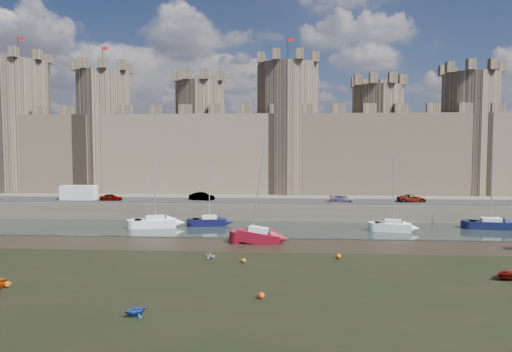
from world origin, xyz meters
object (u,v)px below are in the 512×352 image
at_px(van, 79,193).
at_px(car_1, 202,197).
at_px(car_2, 342,199).
at_px(sailboat_1, 210,221).
at_px(sailboat_4, 259,236).
at_px(dinghy_1, 136,311).
at_px(car_0, 111,197).
at_px(car_3, 412,199).
at_px(sailboat_3, 491,224).
at_px(sailboat_0, 156,222).
at_px(sailboat_2, 393,226).

bearing_deg(van, car_1, 1.85).
distance_m(car_2, sailboat_1, 20.26).
bearing_deg(sailboat_4, sailboat_1, 128.97).
xyz_separation_m(van, dinghy_1, (22.52, -40.61, -3.26)).
bearing_deg(car_1, dinghy_1, -162.07).
distance_m(car_0, car_3, 45.29).
relative_size(car_0, car_2, 0.88).
distance_m(sailboat_3, dinghy_1, 48.94).
xyz_separation_m(car_1, sailboat_0, (-4.35, -10.14, -2.35)).
bearing_deg(sailboat_0, van, 133.26).
bearing_deg(van, car_0, -8.94).
distance_m(car_2, van, 40.45).
distance_m(van, sailboat_2, 46.79).
distance_m(car_2, sailboat_3, 19.83).
relative_size(car_2, sailboat_0, 0.37).
bearing_deg(car_3, sailboat_4, 127.54).
bearing_deg(sailboat_1, car_2, 13.23).
bearing_deg(sailboat_3, sailboat_1, -170.72).
height_order(sailboat_2, dinghy_1, sailboat_2).
height_order(sailboat_0, sailboat_3, sailboat_0).
distance_m(car_3, van, 50.73).
bearing_deg(sailboat_4, car_2, 60.87).
bearing_deg(sailboat_2, sailboat_1, -172.99).
xyz_separation_m(sailboat_2, dinghy_1, (-23.04, -30.36, -0.41)).
distance_m(car_1, car_2, 21.33).
relative_size(car_3, sailboat_0, 0.42).
height_order(car_0, car_3, car_3).
height_order(car_0, sailboat_4, sailboat_4).
height_order(car_1, car_2, car_1).
height_order(sailboat_4, dinghy_1, sailboat_4).
relative_size(car_3, sailboat_3, 0.45).
bearing_deg(car_1, sailboat_1, -149.55).
relative_size(car_1, sailboat_0, 0.39).
distance_m(car_0, sailboat_4, 29.20).
height_order(sailboat_1, sailboat_3, sailboat_3).
relative_size(sailboat_2, sailboat_3, 1.04).
bearing_deg(sailboat_3, car_3, 144.20).
bearing_deg(car_3, car_2, 90.84).
xyz_separation_m(car_0, van, (-5.46, 0.84, 0.58)).
bearing_deg(sailboat_1, car_1, 98.93).
bearing_deg(dinghy_1, van, -11.18).
xyz_separation_m(sailboat_4, dinghy_1, (-6.48, -22.64, -0.44)).
bearing_deg(van, dinghy_1, -61.17).
bearing_deg(car_3, sailboat_3, -137.67).
xyz_separation_m(sailboat_0, sailboat_2, (30.77, -0.80, -0.00)).
distance_m(sailboat_1, sailboat_3, 36.99).
distance_m(car_2, sailboat_4, 21.20).
bearing_deg(van, sailboat_2, -12.86).
xyz_separation_m(car_2, sailboat_1, (-18.73, -7.38, -2.31)).
bearing_deg(sailboat_2, sailboat_4, -141.77).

